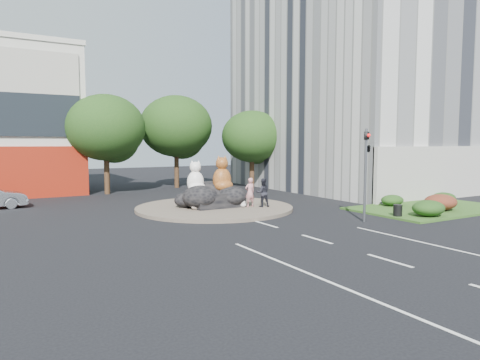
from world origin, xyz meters
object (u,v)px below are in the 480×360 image
object	(u,v)px
kitten_white	(243,201)
pedestrian_pink	(250,192)
litter_bin	(398,210)
cat_tabby	(222,174)
cat_white	(195,176)
kitten_calico	(194,202)
pedestrian_dark	(263,193)

from	to	relation	value
kitten_white	pedestrian_pink	xyz separation A→B (m)	(0.47, -0.09, 0.54)
kitten_white	litter_bin	size ratio (longest dim) A/B	1.17
pedestrian_pink	kitten_white	bearing A→B (deg)	-11.42
cat_tabby	litter_bin	world-z (taller)	cat_tabby
cat_white	kitten_calico	world-z (taller)	cat_white
cat_white	kitten_white	world-z (taller)	cat_white
cat_tabby	kitten_white	world-z (taller)	cat_tabby
cat_white	cat_tabby	distance (m)	1.74
cat_tabby	pedestrian_pink	world-z (taller)	cat_tabby
cat_tabby	kitten_white	distance (m)	2.26
kitten_white	pedestrian_pink	bearing A→B (deg)	-42.07
cat_white	kitten_white	xyz separation A→B (m)	(2.52, -1.63, -1.56)
cat_white	litter_bin	distance (m)	12.25
kitten_calico	cat_white	bearing A→B (deg)	81.19
pedestrian_dark	litter_bin	xyz separation A→B (m)	(4.95, -6.37, -0.66)
cat_white	pedestrian_dark	world-z (taller)	cat_white
kitten_calico	kitten_white	bearing A→B (deg)	8.05
cat_white	kitten_calico	distance (m)	1.91
kitten_calico	cat_tabby	bearing A→B (deg)	35.09
cat_white	kitten_white	size ratio (longest dim) A/B	2.73
cat_white	litter_bin	xyz separation A→B (m)	(8.63, -8.53, -1.69)
kitten_calico	pedestrian_pink	xyz separation A→B (m)	(3.54, -0.67, 0.49)
cat_white	pedestrian_dark	xyz separation A→B (m)	(3.69, -2.16, -1.03)
cat_tabby	pedestrian_dark	bearing A→B (deg)	-39.77
cat_tabby	pedestrian_pink	bearing A→B (deg)	-43.83
kitten_calico	pedestrian_dark	size ratio (longest dim) A/B	0.48
cat_tabby	litter_bin	distance (m)	10.85
kitten_calico	litter_bin	world-z (taller)	kitten_calico
cat_white	litter_bin	bearing A→B (deg)	-23.37
pedestrian_pink	litter_bin	bearing A→B (deg)	128.94
pedestrian_dark	cat_white	bearing A→B (deg)	-10.87
kitten_white	pedestrian_pink	world-z (taller)	pedestrian_pink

